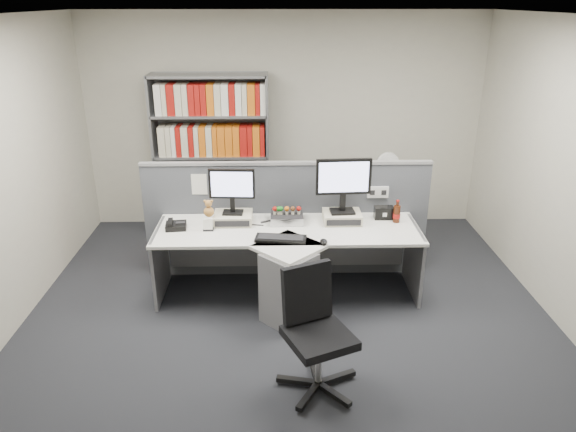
{
  "coord_description": "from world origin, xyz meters",
  "views": [
    {
      "loc": [
        -0.11,
        -4.02,
        2.82
      ],
      "look_at": [
        0.0,
        0.65,
        0.92
      ],
      "focal_mm": 33.46,
      "sensor_mm": 36.0,
      "label": 1
    }
  ],
  "objects_px": {
    "desktop_pc": "(287,218)",
    "mouse": "(324,242)",
    "monitor_right": "(344,181)",
    "desk_phone": "(176,225)",
    "speaker": "(384,213)",
    "office_chair": "(315,327)",
    "desk_fan": "(387,167)",
    "cola_bottle": "(397,214)",
    "filing_cabinet": "(384,217)",
    "desk": "(288,263)",
    "monitor_left": "(232,187)",
    "keyboard": "(281,238)",
    "desk_calendar": "(208,225)",
    "shelving_unit": "(212,158)"
  },
  "relations": [
    {
      "from": "monitor_right",
      "to": "speaker",
      "type": "relative_size",
      "value": 2.89
    },
    {
      "from": "desk_calendar",
      "to": "monitor_left",
      "type": "bearing_deg",
      "value": 39.17
    },
    {
      "from": "shelving_unit",
      "to": "monitor_left",
      "type": "bearing_deg",
      "value": -76.38
    },
    {
      "from": "desk_phone",
      "to": "shelving_unit",
      "type": "bearing_deg",
      "value": 82.85
    },
    {
      "from": "monitor_right",
      "to": "desk_fan",
      "type": "height_order",
      "value": "monitor_right"
    },
    {
      "from": "monitor_left",
      "to": "keyboard",
      "type": "xyz_separation_m",
      "value": [
        0.47,
        -0.43,
        -0.36
      ]
    },
    {
      "from": "desktop_pc",
      "to": "desk_calendar",
      "type": "relative_size",
      "value": 2.7
    },
    {
      "from": "cola_bottle",
      "to": "office_chair",
      "type": "xyz_separation_m",
      "value": [
        -0.93,
        -1.54,
        -0.29
      ]
    },
    {
      "from": "mouse",
      "to": "monitor_right",
      "type": "bearing_deg",
      "value": 66.34
    },
    {
      "from": "monitor_right",
      "to": "cola_bottle",
      "type": "xyz_separation_m",
      "value": [
        0.55,
        -0.03,
        -0.34
      ]
    },
    {
      "from": "keyboard",
      "to": "desk_phone",
      "type": "height_order",
      "value": "desk_phone"
    },
    {
      "from": "desk_calendar",
      "to": "cola_bottle",
      "type": "relative_size",
      "value": 0.51
    },
    {
      "from": "desk_phone",
      "to": "speaker",
      "type": "relative_size",
      "value": 1.13
    },
    {
      "from": "mouse",
      "to": "shelving_unit",
      "type": "distance_m",
      "value": 2.35
    },
    {
      "from": "speaker",
      "to": "cola_bottle",
      "type": "distance_m",
      "value": 0.15
    },
    {
      "from": "desk_phone",
      "to": "speaker",
      "type": "xyz_separation_m",
      "value": [
        2.09,
        0.21,
        0.03
      ]
    },
    {
      "from": "mouse",
      "to": "speaker",
      "type": "bearing_deg",
      "value": 41.78
    },
    {
      "from": "monitor_right",
      "to": "filing_cabinet",
      "type": "distance_m",
      "value": 1.45
    },
    {
      "from": "filing_cabinet",
      "to": "speaker",
      "type": "bearing_deg",
      "value": -102.44
    },
    {
      "from": "monitor_left",
      "to": "desk_fan",
      "type": "xyz_separation_m",
      "value": [
        1.74,
        1.02,
        -0.11
      ]
    },
    {
      "from": "desk",
      "to": "desk_fan",
      "type": "distance_m",
      "value": 1.92
    },
    {
      "from": "shelving_unit",
      "to": "office_chair",
      "type": "xyz_separation_m",
      "value": [
        1.07,
        -3.03,
        -0.46
      ]
    },
    {
      "from": "desk",
      "to": "desktop_pc",
      "type": "height_order",
      "value": "desktop_pc"
    },
    {
      "from": "desk",
      "to": "desktop_pc",
      "type": "relative_size",
      "value": 8.01
    },
    {
      "from": "keyboard",
      "to": "mouse",
      "type": "distance_m",
      "value": 0.41
    },
    {
      "from": "monitor_right",
      "to": "desktop_pc",
      "type": "relative_size",
      "value": 1.72
    },
    {
      "from": "filing_cabinet",
      "to": "desk_calendar",
      "type": "bearing_deg",
      "value": -148.64
    },
    {
      "from": "desktop_pc",
      "to": "mouse",
      "type": "distance_m",
      "value": 0.63
    },
    {
      "from": "speaker",
      "to": "office_chair",
      "type": "bearing_deg",
      "value": -116.57
    },
    {
      "from": "desk_phone",
      "to": "office_chair",
      "type": "bearing_deg",
      "value": -48.37
    },
    {
      "from": "filing_cabinet",
      "to": "desk",
      "type": "bearing_deg",
      "value": -130.61
    },
    {
      "from": "monitor_left",
      "to": "filing_cabinet",
      "type": "height_order",
      "value": "monitor_left"
    },
    {
      "from": "shelving_unit",
      "to": "desk_fan",
      "type": "bearing_deg",
      "value": -12.08
    },
    {
      "from": "monitor_left",
      "to": "speaker",
      "type": "height_order",
      "value": "monitor_left"
    },
    {
      "from": "desk_fan",
      "to": "cola_bottle",
      "type": "bearing_deg",
      "value": -95.35
    },
    {
      "from": "desk",
      "to": "office_chair",
      "type": "height_order",
      "value": "office_chair"
    },
    {
      "from": "filing_cabinet",
      "to": "desk_fan",
      "type": "relative_size",
      "value": 1.53
    },
    {
      "from": "desk",
      "to": "filing_cabinet",
      "type": "bearing_deg",
      "value": 49.39
    },
    {
      "from": "monitor_left",
      "to": "desk_fan",
      "type": "height_order",
      "value": "monitor_left"
    },
    {
      "from": "desktop_pc",
      "to": "speaker",
      "type": "height_order",
      "value": "speaker"
    },
    {
      "from": "monitor_right",
      "to": "desk_phone",
      "type": "bearing_deg",
      "value": -175.25
    },
    {
      "from": "monitor_right",
      "to": "speaker",
      "type": "height_order",
      "value": "monitor_right"
    },
    {
      "from": "keyboard",
      "to": "desk_calendar",
      "type": "distance_m",
      "value": 0.75
    },
    {
      "from": "keyboard",
      "to": "filing_cabinet",
      "type": "xyz_separation_m",
      "value": [
        1.27,
        1.45,
        -0.39
      ]
    },
    {
      "from": "speaker",
      "to": "shelving_unit",
      "type": "xyz_separation_m",
      "value": [
        -1.89,
        1.4,
        0.19
      ]
    },
    {
      "from": "desk",
      "to": "desktop_pc",
      "type": "xyz_separation_m",
      "value": [
        -0.0,
        0.4,
        0.31
      ]
    },
    {
      "from": "desktop_pc",
      "to": "office_chair",
      "type": "distance_m",
      "value": 1.61
    },
    {
      "from": "monitor_right",
      "to": "shelving_unit",
      "type": "bearing_deg",
      "value": 134.8
    },
    {
      "from": "desk",
      "to": "monitor_right",
      "type": "distance_m",
      "value": 0.97
    },
    {
      "from": "keyboard",
      "to": "speaker",
      "type": "distance_m",
      "value": 1.17
    }
  ]
}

